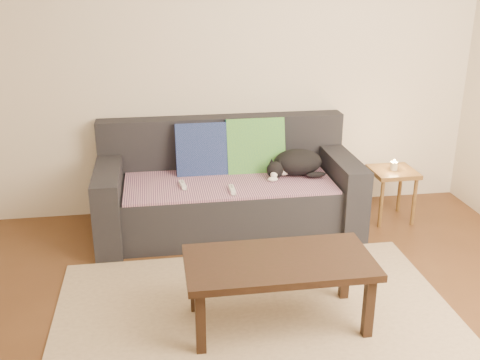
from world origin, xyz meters
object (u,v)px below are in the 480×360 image
object	(u,v)px
wii_remote_b	(232,190)
coffee_table	(279,268)
cat	(296,163)
wii_remote_a	(183,185)
sofa	(227,192)
side_table	(393,179)

from	to	relation	value
wii_remote_b	coffee_table	distance (m)	1.13
cat	wii_remote_b	world-z (taller)	cat
wii_remote_a	sofa	bearing A→B (deg)	-74.34
cat	side_table	xyz separation A→B (m)	(0.84, -0.05, -0.17)
wii_remote_b	side_table	size ratio (longest dim) A/B	0.33
coffee_table	cat	bearing A→B (deg)	72.28
wii_remote_a	coffee_table	distance (m)	1.37
cat	wii_remote_b	distance (m)	0.65
sofa	wii_remote_b	xyz separation A→B (m)	(-0.00, -0.32, 0.15)
cat	wii_remote_a	xyz separation A→B (m)	(-0.94, -0.13, -0.09)
wii_remote_a	side_table	size ratio (longest dim) A/B	0.33
sofa	wii_remote_a	size ratio (longest dim) A/B	14.00
wii_remote_a	wii_remote_b	world-z (taller)	same
coffee_table	side_table	bearing A→B (deg)	46.60
wii_remote_a	wii_remote_b	bearing A→B (deg)	-120.90
cat	wii_remote_b	size ratio (longest dim) A/B	3.50
sofa	side_table	size ratio (longest dim) A/B	4.63
coffee_table	wii_remote_b	bearing A→B (deg)	96.18
sofa	side_table	distance (m)	1.41
side_table	coffee_table	world-z (taller)	side_table
wii_remote_a	coffee_table	size ratio (longest dim) A/B	0.14
sofa	side_table	bearing A→B (deg)	-2.98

